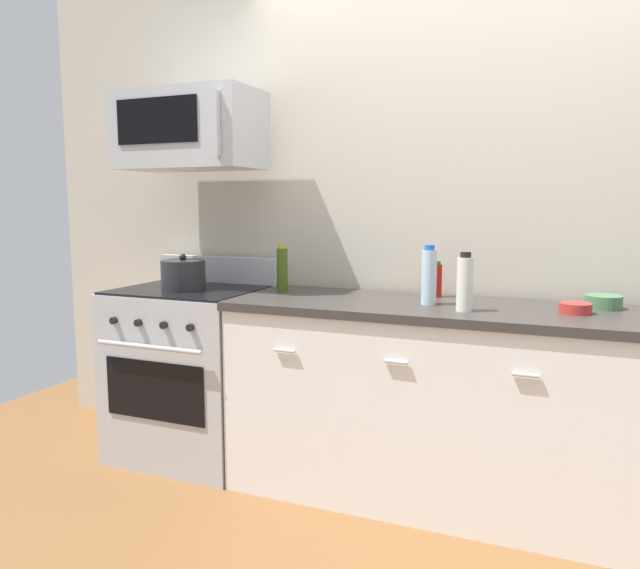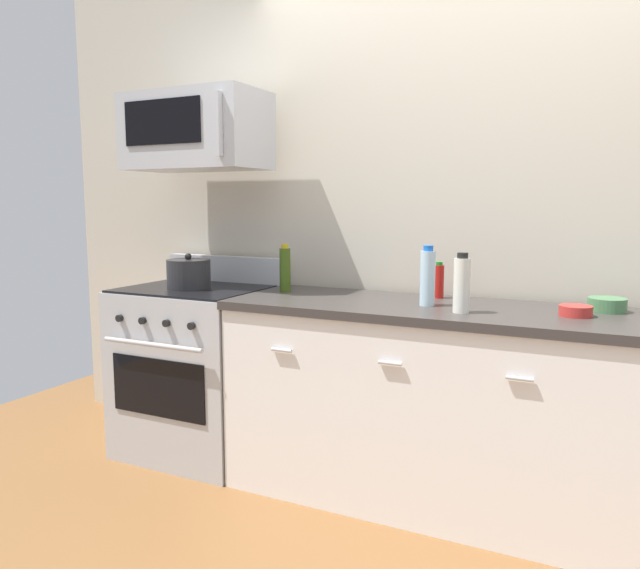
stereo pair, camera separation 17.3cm
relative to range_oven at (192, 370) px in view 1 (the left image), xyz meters
name	(u,v)px [view 1 (the left image)]	position (x,y,z in m)	size (l,w,h in m)	color
ground_plane	(465,502)	(1.48, 0.00, -0.47)	(6.37, 6.37, 0.00)	brown
back_wall	(487,208)	(1.48, 0.41, 0.88)	(5.31, 0.10, 2.70)	beige
counter_unit	(468,407)	(1.48, 0.00, -0.01)	(2.22, 0.66, 0.92)	white
range_oven	(192,370)	(0.00, 0.00, 0.00)	(0.76, 0.69, 1.07)	#B7BABF
microwave	(190,131)	(0.00, 0.04, 1.28)	(0.74, 0.44, 0.40)	#B7BABF
bottle_olive_oil	(282,269)	(0.51, 0.08, 0.57)	(0.06, 0.06, 0.25)	#385114
bottle_water_clear	(429,276)	(1.29, -0.02, 0.58)	(0.07, 0.07, 0.27)	silver
bottle_vinegar_white	(465,283)	(1.47, -0.13, 0.57)	(0.07, 0.07, 0.25)	silver
bottle_hot_sauce_red	(437,280)	(1.28, 0.22, 0.53)	(0.05, 0.05, 0.18)	#B21914
bowl_green_glaze	(603,301)	(2.02, 0.16, 0.48)	(0.15, 0.15, 0.06)	#477A4C
bowl_red_small	(575,308)	(1.91, -0.01, 0.47)	(0.13, 0.13, 0.04)	#B72D28
stockpot	(183,275)	(0.00, -0.05, 0.53)	(0.23, 0.23, 0.19)	#262628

